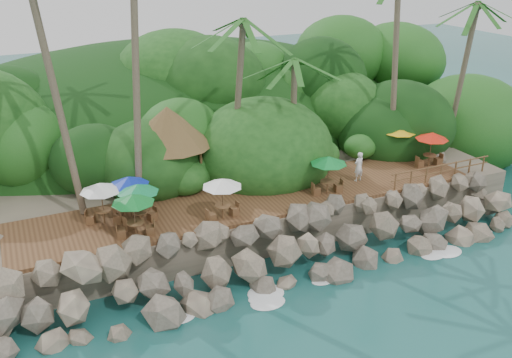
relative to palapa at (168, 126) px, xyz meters
name	(u,v)px	position (x,y,z in m)	size (l,w,h in m)	color
ground	(308,289)	(3.66, -9.90, -5.79)	(140.00, 140.00, 0.00)	#19514F
land_base	(197,159)	(3.66, 6.10, -4.74)	(32.00, 25.20, 2.10)	gray
jungle_hill	(168,141)	(3.66, 13.60, -5.79)	(44.80, 28.00, 15.40)	#143811
seawall	(289,249)	(3.66, -7.90, -4.64)	(29.00, 4.00, 2.30)	gray
terrace	(256,199)	(3.66, -3.90, -3.59)	(26.00, 5.00, 0.20)	brown
jungle_foliage	(203,178)	(3.66, 5.10, -5.79)	(44.00, 16.00, 12.00)	#143811
foam_line	(305,285)	(3.66, -9.60, -5.76)	(25.20, 0.80, 0.06)	white
palapa	(168,126)	(0.00, 0.00, 0.00)	(5.14, 5.14, 4.60)	brown
dining_clusters	(257,166)	(3.74, -3.87, -1.66)	(22.00, 5.24, 2.21)	brown
railing	(441,171)	(14.54, -6.25, -2.88)	(7.20, 0.10, 1.00)	brown
waiter	(359,167)	(10.08, -4.29, -2.60)	(0.65, 0.43, 1.78)	white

